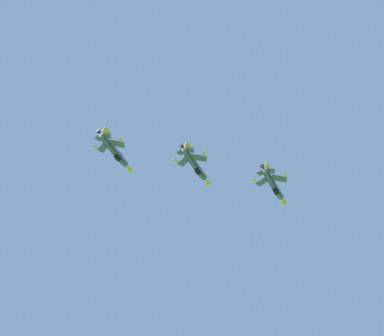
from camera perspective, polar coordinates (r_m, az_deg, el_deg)
fighter_jet_lead at (r=140.22m, az=9.53°, el=-1.93°), size 13.73×11.68×4.62m
fighter_jet_left_wing at (r=136.45m, az=0.34°, el=0.42°), size 13.73×11.69×4.59m
fighter_jet_right_wing at (r=136.63m, az=-9.10°, el=2.02°), size 13.73×11.68×4.63m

